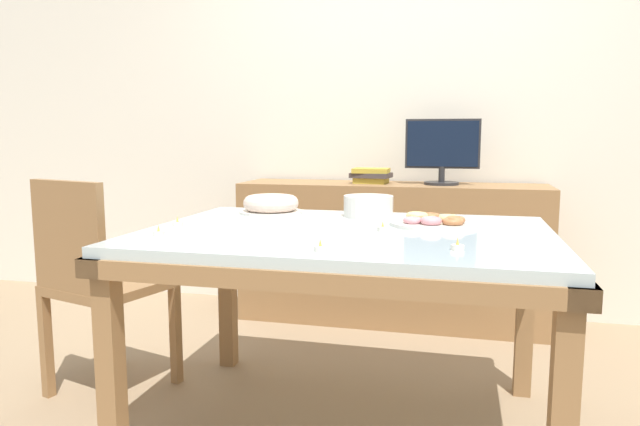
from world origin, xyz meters
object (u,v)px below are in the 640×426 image
object	(u,v)px
chair	(95,277)
tealight_right_edge	(320,248)
book_stack	(371,175)
tealight_centre	(178,223)
pastry_platter	(433,222)
tealight_near_front	(383,228)
tealight_left_edge	(457,247)
computer_monitor	(442,152)
plate_stack	(368,206)
tealight_near_cakes	(159,233)
cake_chocolate_round	(271,205)

from	to	relation	value
chair	tealight_right_edge	size ratio (longest dim) A/B	23.50
book_stack	tealight_centre	world-z (taller)	book_stack
chair	tealight_centre	world-z (taller)	chair
pastry_platter	tealight_near_front	distance (m)	0.24
chair	tealight_left_edge	xyz separation A→B (m)	(1.48, -0.31, 0.26)
computer_monitor	plate_stack	world-z (taller)	computer_monitor
tealight_near_front	chair	bearing A→B (deg)	179.10
chair	tealight_near_cakes	world-z (taller)	chair
computer_monitor	pastry_platter	distance (m)	1.20
computer_monitor	pastry_platter	bearing A→B (deg)	-89.44
computer_monitor	tealight_centre	xyz separation A→B (m)	(-0.93, -1.42, -0.24)
computer_monitor	tealight_near_cakes	world-z (taller)	computer_monitor
tealight_near_front	book_stack	bearing A→B (deg)	100.66
chair	pastry_platter	size ratio (longest dim) A/B	2.82
plate_stack	tealight_near_front	size ratio (longest dim) A/B	5.25
tealight_right_edge	tealight_near_front	bearing A→B (deg)	72.55
cake_chocolate_round	tealight_near_cakes	size ratio (longest dim) A/B	7.02
cake_chocolate_round	tealight_near_cakes	world-z (taller)	cake_chocolate_round
book_stack	plate_stack	world-z (taller)	book_stack
computer_monitor	pastry_platter	world-z (taller)	computer_monitor
plate_stack	tealight_near_front	distance (m)	0.37
tealight_left_edge	tealight_near_front	world-z (taller)	same
book_stack	tealight_centre	distance (m)	1.52
book_stack	plate_stack	size ratio (longest dim) A/B	1.17
tealight_left_edge	pastry_platter	bearing A→B (deg)	101.41
pastry_platter	tealight_right_edge	world-z (taller)	pastry_platter
tealight_centre	tealight_near_cakes	distance (m)	0.22
tealight_left_edge	tealight_centre	xyz separation A→B (m)	(-1.04, 0.22, 0.00)
tealight_centre	tealight_right_edge	bearing A→B (deg)	-27.79
tealight_near_front	tealight_near_cakes	xyz separation A→B (m)	(-0.73, -0.29, 0.00)
chair	book_stack	xyz separation A→B (m)	(0.96, 1.33, 0.36)
book_stack	tealight_right_edge	world-z (taller)	book_stack
pastry_platter	tealight_near_front	world-z (taller)	pastry_platter
computer_monitor	book_stack	bearing A→B (deg)	179.81
tealight_near_front	tealight_centre	world-z (taller)	same
pastry_platter	tealight_centre	size ratio (longest dim) A/B	8.35
chair	tealight_near_front	size ratio (longest dim) A/B	23.50
book_stack	tealight_near_front	xyz separation A→B (m)	(0.25, -1.35, -0.10)
pastry_platter	tealight_right_edge	bearing A→B (deg)	-116.97
tealight_right_edge	tealight_near_cakes	size ratio (longest dim) A/B	1.00
tealight_near_front	pastry_platter	bearing A→B (deg)	45.93
tealight_centre	tealight_near_front	bearing A→B (deg)	5.45
tealight_near_cakes	tealight_right_edge	bearing A→B (deg)	-11.77
book_stack	computer_monitor	bearing A→B (deg)	-0.19
computer_monitor	tealight_near_front	world-z (taller)	computer_monitor
pastry_platter	tealight_near_cakes	bearing A→B (deg)	-152.81
book_stack	tealight_left_edge	distance (m)	1.73
tealight_centre	cake_chocolate_round	bearing A→B (deg)	61.83
tealight_left_edge	tealight_near_cakes	distance (m)	1.00
computer_monitor	tealight_near_cakes	size ratio (longest dim) A/B	10.60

